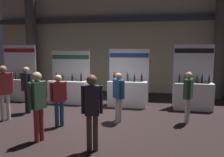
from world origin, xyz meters
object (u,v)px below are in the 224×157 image
at_px(exhibitor_booth_2, 128,91).
at_px(visitor_0, 4,88).
at_px(exhibitor_booth_0, 17,87).
at_px(visitor_2, 27,86).
at_px(visitor_4, 119,93).
at_px(exhibitor_booth_3, 193,93).
at_px(visitor_3, 92,107).
at_px(visitor_6, 188,93).
at_px(exhibitor_booth_1, 69,90).
at_px(visitor_1, 38,100).
at_px(visitor_8, 59,97).

relative_size(exhibitor_booth_2, visitor_0, 1.28).
xyz_separation_m(exhibitor_booth_0, visitor_0, (1.42, -2.78, 0.48)).
xyz_separation_m(exhibitor_booth_2, visitor_2, (-3.46, -1.75, 0.40)).
bearing_deg(exhibitor_booth_0, visitor_0, -62.98).
bearing_deg(visitor_4, exhibitor_booth_3, -92.77).
height_order(exhibitor_booth_0, visitor_3, exhibitor_booth_0).
distance_m(visitor_0, visitor_4, 3.74).
relative_size(exhibitor_booth_0, visitor_6, 1.52).
relative_size(visitor_2, visitor_6, 1.04).
xyz_separation_m(exhibitor_booth_2, visitor_4, (-0.02, -2.05, 0.33)).
bearing_deg(visitor_4, visitor_0, 58.28).
bearing_deg(visitor_6, exhibitor_booth_1, 89.51).
height_order(visitor_0, visitor_2, visitor_0).
height_order(exhibitor_booth_2, visitor_2, exhibitor_booth_2).
relative_size(exhibitor_booth_1, exhibitor_booth_2, 0.96).
relative_size(exhibitor_booth_1, visitor_2, 1.31).
distance_m(visitor_1, visitor_8, 1.15).
relative_size(exhibitor_booth_0, visitor_0, 1.38).
relative_size(visitor_0, visitor_1, 1.01).
height_order(visitor_2, visitor_8, visitor_2).
distance_m(exhibitor_booth_1, visitor_0, 2.98).
height_order(exhibitor_booth_1, exhibitor_booth_3, exhibitor_booth_3).
bearing_deg(exhibitor_booth_1, visitor_1, -78.07).
bearing_deg(visitor_4, exhibitor_booth_0, 25.57).
bearing_deg(exhibitor_booth_2, exhibitor_booth_0, 179.03).
distance_m(exhibitor_booth_2, visitor_2, 3.90).
xyz_separation_m(exhibitor_booth_1, visitor_2, (-0.88, -1.78, 0.44)).
distance_m(exhibitor_booth_3, visitor_0, 6.84).
relative_size(visitor_0, visitor_8, 1.14).
bearing_deg(visitor_6, exhibitor_booth_0, 95.77).
relative_size(exhibitor_booth_3, visitor_3, 1.40).
height_order(visitor_2, visitor_3, visitor_3).
relative_size(visitor_0, visitor_2, 1.07).
distance_m(visitor_3, visitor_6, 3.51).
relative_size(visitor_2, visitor_8, 1.07).
bearing_deg(visitor_2, exhibitor_booth_1, -91.29).
distance_m(exhibitor_booth_1, exhibitor_booth_2, 2.59).
distance_m(visitor_3, visitor_4, 2.26).
bearing_deg(exhibitor_booth_2, visitor_4, -90.46).
relative_size(exhibitor_booth_2, visitor_6, 1.42).
xyz_separation_m(exhibitor_booth_3, visitor_3, (-2.78, -4.33, 0.42)).
distance_m(exhibitor_booth_0, visitor_2, 2.50).
relative_size(exhibitor_booth_1, visitor_6, 1.36).
height_order(visitor_6, visitor_8, visitor_6).
bearing_deg(visitor_4, visitor_2, 43.35).
relative_size(visitor_0, visitor_4, 1.14).
bearing_deg(visitor_1, visitor_6, 140.74).
distance_m(visitor_4, visitor_8, 1.88).
xyz_separation_m(visitor_4, visitor_8, (-1.68, -0.85, -0.01)).
xyz_separation_m(exhibitor_booth_1, visitor_4, (2.57, -2.07, 0.36)).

